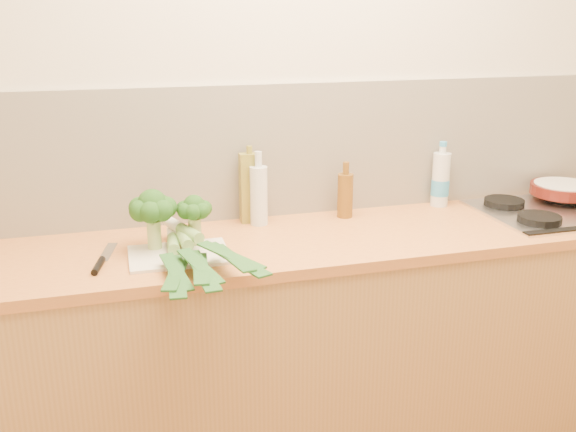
# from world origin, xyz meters

# --- Properties ---
(room_shell) EXTENTS (3.50, 3.50, 3.50)m
(room_shell) POSITION_xyz_m (0.00, 1.49, 1.17)
(room_shell) COLOR beige
(room_shell) RESTS_ON ground
(counter) EXTENTS (3.20, 0.62, 0.90)m
(counter) POSITION_xyz_m (0.00, 1.20, 0.45)
(counter) COLOR #AD7F48
(counter) RESTS_ON ground
(gas_hob) EXTENTS (0.58, 0.50, 0.04)m
(gas_hob) POSITION_xyz_m (1.02, 1.20, 0.91)
(gas_hob) COLOR silver
(gas_hob) RESTS_ON counter
(chopping_board) EXTENTS (0.34, 0.26, 0.01)m
(chopping_board) POSITION_xyz_m (-0.55, 1.12, 0.91)
(chopping_board) COLOR beige
(chopping_board) RESTS_ON counter
(broccoli_left) EXTENTS (0.17, 0.17, 0.21)m
(broccoli_left) POSITION_xyz_m (-0.62, 1.20, 1.06)
(broccoli_left) COLOR #9DB66A
(broccoli_left) RESTS_ON chopping_board
(broccoli_right) EXTENTS (0.13, 0.13, 0.18)m
(broccoli_right) POSITION_xyz_m (-0.48, 1.20, 1.04)
(broccoli_right) COLOR #9DB66A
(broccoli_right) RESTS_ON chopping_board
(leek_front) EXTENTS (0.12, 0.63, 0.04)m
(leek_front) POSITION_xyz_m (-0.57, 1.08, 0.93)
(leek_front) COLOR white
(leek_front) RESTS_ON chopping_board
(leek_mid) EXTENTS (0.11, 0.63, 0.04)m
(leek_mid) POSITION_xyz_m (-0.52, 1.06, 0.95)
(leek_mid) COLOR white
(leek_mid) RESTS_ON chopping_board
(leek_back) EXTENTS (0.26, 0.63, 0.04)m
(leek_back) POSITION_xyz_m (-0.48, 1.08, 0.97)
(leek_back) COLOR white
(leek_back) RESTS_ON chopping_board
(chefs_knife) EXTENTS (0.09, 0.30, 0.02)m
(chefs_knife) POSITION_xyz_m (-0.81, 1.12, 0.91)
(chefs_knife) COLOR silver
(chefs_knife) RESTS_ON counter
(skillet) EXTENTS (0.41, 0.29, 0.05)m
(skillet) POSITION_xyz_m (1.17, 1.32, 0.96)
(skillet) COLOR #55150E
(skillet) RESTS_ON gas_hob
(oil_tin) EXTENTS (0.08, 0.05, 0.31)m
(oil_tin) POSITION_xyz_m (-0.22, 1.43, 1.04)
(oil_tin) COLOR olive
(oil_tin) RESTS_ON counter
(glass_bottle) EXTENTS (0.07, 0.07, 0.29)m
(glass_bottle) POSITION_xyz_m (-0.20, 1.39, 1.02)
(glass_bottle) COLOR silver
(glass_bottle) RESTS_ON counter
(amber_bottle) EXTENTS (0.06, 0.06, 0.23)m
(amber_bottle) POSITION_xyz_m (0.16, 1.39, 1.00)
(amber_bottle) COLOR brown
(amber_bottle) RESTS_ON counter
(water_bottle) EXTENTS (0.08, 0.08, 0.26)m
(water_bottle) POSITION_xyz_m (0.62, 1.43, 1.01)
(water_bottle) COLOR silver
(water_bottle) RESTS_ON counter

